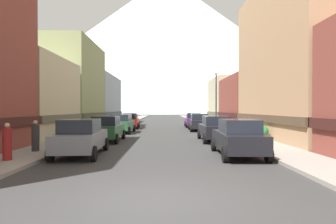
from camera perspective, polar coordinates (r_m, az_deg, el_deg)
name	(u,v)px	position (r m, az deg, el deg)	size (l,w,h in m)	color
ground_plane	(153,200)	(7.40, -3.02, -17.28)	(400.00, 400.00, 0.00)	#343434
sidewalk_left	(121,124)	(42.60, -9.40, -2.34)	(2.50, 100.00, 0.15)	gray
sidewalk_right	(205,124)	(42.51, 7.50, -2.34)	(2.50, 100.00, 0.15)	gray
storefront_left_1	(12,100)	(24.79, -29.00, 2.17)	(8.30, 8.42, 6.19)	beige
storefront_left_2	(56,88)	(33.79, -21.62, 4.58)	(8.92, 10.24, 9.59)	#8C9966
storefront_left_3	(95,101)	(44.57, -14.62, 2.21)	(6.35, 13.12, 7.30)	#99A5B2
storefront_right_1	(307,62)	(23.66, 26.23, 9.06)	(6.96, 13.58, 11.90)	tan
storefront_right_2	(258,104)	(34.64, 17.64, 1.62)	(7.52, 9.74, 6.00)	brown
storefront_right_3	(234,102)	(44.18, 13.21, 1.98)	(6.90, 9.47, 6.91)	beige
car_left_0	(81,137)	(14.41, -17.14, -4.88)	(2.25, 4.49, 1.78)	slate
car_left_1	(107,129)	(20.25, -12.26, -3.28)	(2.09, 4.42, 1.78)	#265933
car_left_2	(122,123)	(27.01, -9.30, -2.30)	(2.18, 4.45, 1.78)	#265933
car_left_3	(130,121)	(33.23, -7.65, -1.75)	(2.23, 4.48, 1.78)	#9E1111
car_right_0	(238,138)	(13.98, 13.98, -5.04)	(2.15, 4.44, 1.78)	black
car_right_1	(215,128)	(20.12, 9.48, -3.30)	(2.09, 4.41, 1.78)	black
car_right_2	(199,122)	(29.44, 6.28, -2.05)	(2.16, 4.44, 1.78)	black
car_right_3	(193,120)	(35.42, 5.12, -1.60)	(2.16, 4.44, 1.78)	#591E72
potted_plant_0	(263,132)	(20.42, 18.64, -3.88)	(0.68, 0.68, 1.00)	gray
potted_plant_1	(264,133)	(20.26, 18.80, -4.02)	(0.63, 0.63, 0.91)	brown
pedestrian_0	(35,137)	(15.76, -25.21, -4.59)	(0.36, 0.36, 1.55)	#333338
pedestrian_1	(7,143)	(13.51, -29.73, -5.47)	(0.36, 0.36, 1.55)	maroon
streetlamp_right	(216,92)	(28.46, 9.69, 4.07)	(0.36, 0.36, 5.86)	black
mountain_backdrop	(167,44)	(274.01, -0.25, 13.59)	(302.68, 302.68, 127.38)	silver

